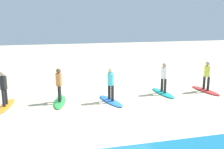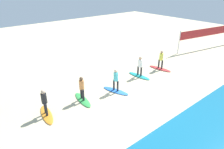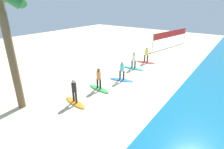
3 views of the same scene
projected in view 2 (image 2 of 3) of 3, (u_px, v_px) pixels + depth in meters
The scene contains 12 objects.
ground_plane at pixel (137, 97), 13.75m from camera, with size 60.00×60.00×0.00m, color beige.
surfboard_red at pixel (160, 69), 18.07m from camera, with size 2.10×0.56×0.09m, color red.
surfer_red at pixel (161, 58), 17.65m from camera, with size 0.32×0.46×1.64m.
surfboard_teal at pixel (139, 76), 16.69m from camera, with size 2.10×0.56×0.09m, color teal.
surfer_teal at pixel (140, 65), 16.27m from camera, with size 0.32×0.46×1.64m.
surfboard_blue at pixel (116, 91), 14.44m from camera, with size 2.10×0.56×0.09m, color blue.
surfer_blue at pixel (116, 78), 14.02m from camera, with size 0.32×0.45×1.64m.
surfboard_green at pixel (83, 100), 13.35m from camera, with size 2.10×0.56×0.09m, color green.
surfer_green at pixel (82, 87), 12.93m from camera, with size 0.32×0.46×1.64m.
surfboard_orange at pixel (47, 115), 11.88m from camera, with size 2.10×0.56×0.09m, color orange.
surfer_orange at pixel (44, 100), 11.46m from camera, with size 0.32×0.46×1.64m.
volleyball_net at pixel (208, 33), 23.08m from camera, with size 8.94×1.80×2.50m.
Camera 2 is at (8.78, 8.03, 7.27)m, focal length 32.06 mm.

